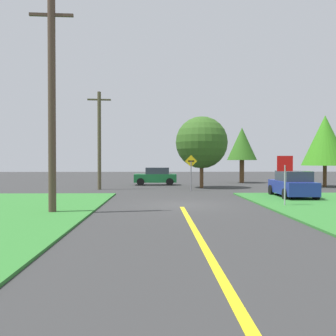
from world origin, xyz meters
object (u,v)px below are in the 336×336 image
object	(u,v)px
pine_tree_center	(202,142)
oak_tree_right	(325,140)
utility_pole_mid	(99,139)
car_approaching_junction	(156,176)
car_on_crossroad	(292,185)
oak_tree_left	(242,144)
stop_sign	(285,171)
direction_sign	(191,169)
utility_pole_near	(52,104)

from	to	relation	value
pine_tree_center	oak_tree_right	size ratio (longest dim) A/B	0.96
utility_pole_mid	pine_tree_center	bearing A→B (deg)	11.68
car_approaching_junction	oak_tree_right	distance (m)	15.20
car_on_crossroad	oak_tree_left	bearing A→B (deg)	0.20
pine_tree_center	oak_tree_right	world-z (taller)	oak_tree_right
stop_sign	oak_tree_left	size ratio (longest dim) A/B	0.43
utility_pole_mid	oak_tree_left	xyz separation A→B (m)	(13.16, 8.83, 0.03)
car_approaching_junction	direction_sign	size ratio (longest dim) A/B	1.46
utility_pole_near	oak_tree_right	world-z (taller)	utility_pole_near
direction_sign	oak_tree_right	bearing A→B (deg)	18.52
utility_pole_near	direction_sign	distance (m)	14.11
direction_sign	oak_tree_left	xyz separation A→B (m)	(6.16, 10.20, 2.29)
car_on_crossroad	oak_tree_left	distance (m)	16.25
utility_pole_near	stop_sign	bearing A→B (deg)	11.06
oak_tree_right	car_approaching_junction	bearing A→B (deg)	168.84
stop_sign	utility_pole_near	xyz separation A→B (m)	(-10.55, -2.06, 2.87)
car_approaching_junction	oak_tree_left	distance (m)	9.92
car_approaching_junction	utility_pole_near	size ratio (longest dim) A/B	0.43
direction_sign	oak_tree_left	size ratio (longest dim) A/B	0.47
car_approaching_junction	car_on_crossroad	distance (m)	15.03
car_approaching_junction	utility_pole_mid	xyz separation A→B (m)	(-4.35, -5.51, 3.12)
car_on_crossroad	car_approaching_junction	bearing A→B (deg)	35.43
direction_sign	car_on_crossroad	bearing A→B (deg)	-46.05
stop_sign	car_on_crossroad	size ratio (longest dim) A/B	0.55
utility_pole_near	utility_pole_mid	xyz separation A→B (m)	(-0.07, 13.30, -0.68)
utility_pole_near	direction_sign	bearing A→B (deg)	59.87
direction_sign	oak_tree_right	size ratio (longest dim) A/B	0.43
car_on_crossroad	stop_sign	bearing A→B (deg)	157.77
utility_pole_near	oak_tree_left	xyz separation A→B (m)	(13.09, 22.13, -0.65)
direction_sign	oak_tree_left	distance (m)	12.13
oak_tree_left	car_approaching_junction	bearing A→B (deg)	-159.34
utility_pole_near	pine_tree_center	size ratio (longest dim) A/B	1.52
car_approaching_junction	utility_pole_near	bearing A→B (deg)	77.13
direction_sign	pine_tree_center	size ratio (longest dim) A/B	0.45
stop_sign	oak_tree_right	size ratio (longest dim) A/B	0.40
stop_sign	utility_pole_near	bearing A→B (deg)	18.46
stop_sign	car_approaching_junction	bearing A→B (deg)	-62.08
utility_pole_near	direction_sign	size ratio (longest dim) A/B	3.38
car_on_crossroad	utility_pole_mid	bearing A→B (deg)	62.94
direction_sign	pine_tree_center	xyz separation A→B (m)	(1.16, 3.05, 2.10)
utility_pole_near	oak_tree_left	size ratio (longest dim) A/B	1.59
car_approaching_junction	car_on_crossroad	size ratio (longest dim) A/B	0.87
direction_sign	oak_tree_left	world-z (taller)	oak_tree_left
oak_tree_left	stop_sign	bearing A→B (deg)	-97.21
oak_tree_left	car_on_crossroad	bearing A→B (deg)	-92.28
car_on_crossroad	oak_tree_left	world-z (taller)	oak_tree_left
car_on_crossroad	utility_pole_near	xyz separation A→B (m)	(-12.45, -6.20, 3.79)
car_on_crossroad	utility_pole_near	bearing A→B (deg)	118.95
stop_sign	oak_tree_left	bearing A→B (deg)	-89.82
car_on_crossroad	utility_pole_mid	distance (m)	14.73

